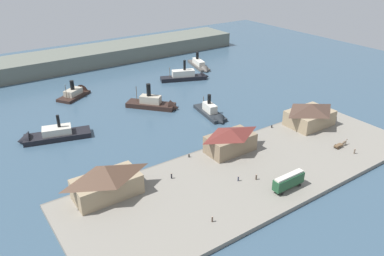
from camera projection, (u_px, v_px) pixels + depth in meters
name	position (u px, v px, depth m)	size (l,w,h in m)	color
ground_plane	(208.00, 144.00, 125.71)	(320.00, 320.00, 0.00)	#385166
quay_promenade	(254.00, 172.00, 109.18)	(110.00, 36.00, 1.20)	gray
seawall_edge	(215.00, 147.00, 122.82)	(110.00, 0.80, 1.00)	#666159
ferry_shed_east_terminal	(106.00, 181.00, 96.11)	(17.05, 9.27, 8.79)	#998466
ferry_shed_central_terminal	(230.00, 140.00, 117.14)	(15.21, 8.78, 7.72)	#847056
ferry_shed_west_terminal	(310.00, 114.00, 134.13)	(15.87, 11.52, 7.97)	#998466
street_tram	(289.00, 181.00, 99.61)	(9.69, 2.50, 4.36)	#1E4C2D
horse_cart	(341.00, 144.00, 120.90)	(5.87, 1.38, 1.87)	brown
pedestrian_near_cart	(256.00, 177.00, 104.26)	(0.42, 0.42, 1.70)	#4C3D33
pedestrian_walking_west	(171.00, 176.00, 104.78)	(0.41, 0.41, 1.67)	#232328
pedestrian_near_east_shed	(212.00, 219.00, 88.53)	(0.38, 0.38, 1.54)	#4C3D33
pedestrian_by_tram	(238.00, 179.00, 103.68)	(0.39, 0.39, 1.56)	#33384C
pedestrian_at_waters_edge	(355.00, 151.00, 117.03)	(0.43, 0.43, 1.76)	#6B5B4C
mooring_post_east	(251.00, 135.00, 127.93)	(0.44, 0.44, 0.90)	black
mooring_post_west	(189.00, 156.00, 115.26)	(0.44, 0.44, 0.90)	black
mooring_post_center_east	(272.00, 126.00, 133.57)	(0.44, 0.44, 0.90)	black
mooring_post_center_west	(319.00, 111.00, 146.11)	(0.44, 0.44, 0.90)	black
ferry_approaching_east	(77.00, 93.00, 164.43)	(16.86, 14.24, 10.04)	black
ferry_near_quay	(188.00, 76.00, 183.11)	(23.79, 13.29, 11.09)	black
ferry_moored_west	(213.00, 114.00, 144.30)	(8.23, 19.82, 9.81)	#23282D
ferry_moored_east	(200.00, 66.00, 200.39)	(10.32, 22.60, 9.20)	#514C47
ferry_departing_north	(48.00, 136.00, 127.64)	(24.38, 12.35, 10.51)	black
ferry_approaching_west	(156.00, 104.00, 152.00)	(18.34, 19.78, 11.66)	black
far_headland	(86.00, 57.00, 205.24)	(180.00, 24.00, 8.00)	#60665B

